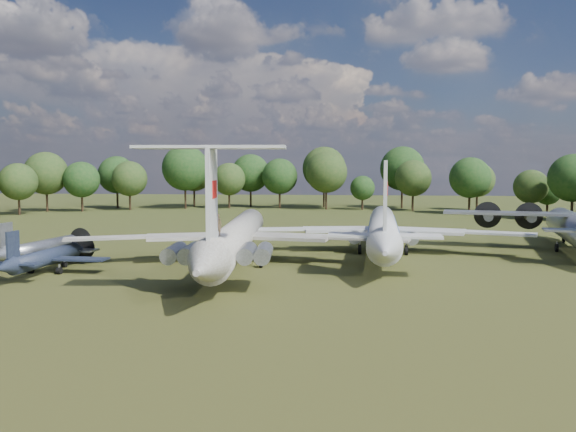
# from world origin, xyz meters

# --- Properties ---
(ground) EXTENTS (300.00, 300.00, 0.00)m
(ground) POSITION_xyz_m (0.00, 0.00, 0.00)
(ground) COLOR #284316
(ground) RESTS_ON ground
(il62_airliner) EXTENTS (39.28, 49.14, 4.56)m
(il62_airliner) POSITION_xyz_m (0.71, -2.58, 2.28)
(il62_airliner) COLOR #BABAB5
(il62_airliner) RESTS_ON ground
(tu104_jet) EXTENTS (36.42, 47.03, 4.52)m
(tu104_jet) POSITION_xyz_m (16.35, 6.81, 2.26)
(tu104_jet) COLOR silver
(tu104_jet) RESTS_ON ground
(an12_transport) EXTENTS (36.99, 39.81, 4.52)m
(an12_transport) POSITION_xyz_m (39.46, 10.51, 2.26)
(an12_transport) COLOR #A3A5AB
(an12_transport) RESTS_ON ground
(small_prop_west) EXTENTS (12.06, 16.07, 2.29)m
(small_prop_west) POSITION_xyz_m (-16.36, -9.24, 1.15)
(small_prop_west) COLOR black
(small_prop_west) RESTS_ON ground
(small_prop_northwest) EXTENTS (13.72, 17.50, 2.38)m
(small_prop_northwest) POSITION_xyz_m (-20.06, -3.60, 1.19)
(small_prop_northwest) COLOR gray
(small_prop_northwest) RESTS_ON ground
(person_on_il62) EXTENTS (0.68, 0.48, 1.79)m
(person_on_il62) POSITION_xyz_m (1.70, -15.31, 5.45)
(person_on_il62) COLOR #9D774F
(person_on_il62) RESTS_ON il62_airliner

